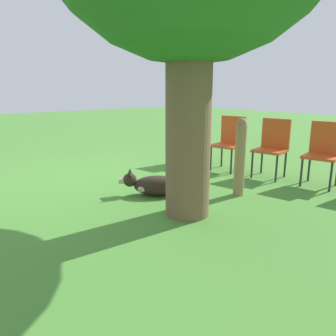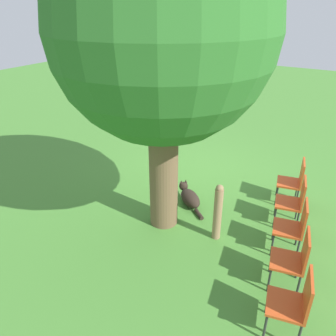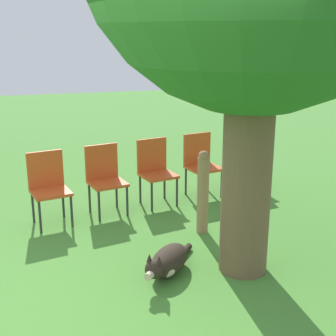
# 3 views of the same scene
# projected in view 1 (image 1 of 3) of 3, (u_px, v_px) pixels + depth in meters

# --- Properties ---
(ground_plane) EXTENTS (30.00, 30.00, 0.00)m
(ground_plane) POSITION_uv_depth(u_px,v_px,m) (101.00, 185.00, 4.66)
(ground_plane) COLOR #478433
(dog) EXTENTS (0.84, 0.73, 0.35)m
(dog) POSITION_uv_depth(u_px,v_px,m) (153.00, 185.00, 4.20)
(dog) COLOR #2D231C
(dog) RESTS_ON ground_plane
(fence_post) EXTENTS (0.14, 0.14, 0.99)m
(fence_post) POSITION_uv_depth(u_px,v_px,m) (240.00, 157.00, 4.13)
(fence_post) COLOR #937551
(fence_post) RESTS_ON ground_plane
(red_chair_0) EXTENTS (0.50, 0.52, 0.89)m
(red_chair_0) POSITION_uv_depth(u_px,v_px,m) (193.00, 136.00, 5.91)
(red_chair_0) COLOR #D14C1E
(red_chair_0) RESTS_ON ground_plane
(red_chair_1) EXTENTS (0.50, 0.52, 0.89)m
(red_chair_1) POSITION_uv_depth(u_px,v_px,m) (230.00, 140.00, 5.46)
(red_chair_1) COLOR #D14C1E
(red_chair_1) RESTS_ON ground_plane
(red_chair_2) EXTENTS (0.50, 0.52, 0.89)m
(red_chair_2) POSITION_uv_depth(u_px,v_px,m) (272.00, 144.00, 5.02)
(red_chair_2) COLOR #D14C1E
(red_chair_2) RESTS_ON ground_plane
(red_chair_3) EXTENTS (0.50, 0.52, 0.89)m
(red_chair_3) POSITION_uv_depth(u_px,v_px,m) (323.00, 150.00, 4.58)
(red_chair_3) COLOR #D14C1E
(red_chair_3) RESTS_ON ground_plane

